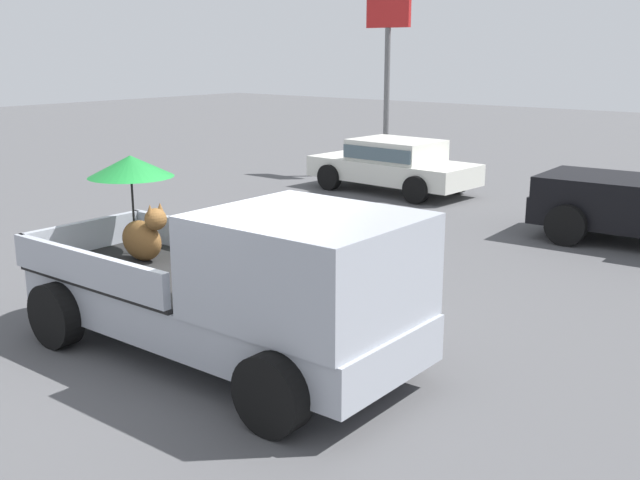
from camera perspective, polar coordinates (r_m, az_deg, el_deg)
ground_plane at (r=9.15m, az=-7.72°, el=-8.63°), size 80.00×80.00×0.00m
pickup_truck_main at (r=8.55m, az=-5.91°, el=-3.38°), size 5.08×2.31×2.19m
parked_sedan_near at (r=19.33m, az=5.56°, el=5.79°), size 4.38×2.14×1.33m
motel_sign at (r=21.80m, az=5.10°, el=14.08°), size 1.40×0.16×5.00m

